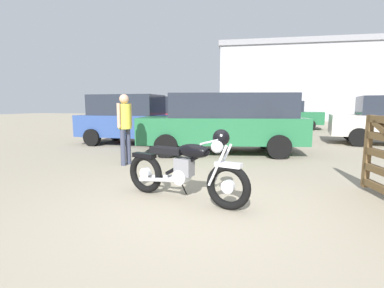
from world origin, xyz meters
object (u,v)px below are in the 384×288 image
Objects in this scene: silver_sedan_mid at (132,119)px; dark_sedan_left at (236,114)px; vintage_motorcycle at (187,168)px; red_hatchback_near at (187,116)px; pale_sedan_back at (224,121)px; bystander at (125,122)px; white_estate_far at (286,115)px.

silver_sedan_mid is 6.67m from dark_sedan_left.
red_hatchback_near is at bearing 121.91° from vintage_motorcycle.
red_hatchback_near reaches higher than vintage_motorcycle.
silver_sedan_mid is at bearing -124.92° from red_hatchback_near.
silver_sedan_mid is 0.79× the size of pale_sedan_back.
red_hatchback_near is at bearing 49.24° from dark_sedan_left.
silver_sedan_mid is at bearing 128.97° from bystander.
silver_sedan_mid is at bearing -116.88° from white_estate_far.
vintage_motorcycle is 0.52× the size of silver_sedan_mid.
red_hatchback_near is 0.93× the size of white_estate_far.
bystander is at bearing 152.07° from vintage_motorcycle.
white_estate_far is (6.08, 8.64, -0.08)m from silver_sedan_mid.
silver_sedan_mid is (-1.47, 3.33, -0.10)m from bystander.
silver_sedan_mid is at bearing -27.63° from pale_sedan_back.
bystander is 0.34× the size of dark_sedan_left.
silver_sedan_mid reaches higher than vintage_motorcycle.
bystander is 6.06m from red_hatchback_near.
pale_sedan_back is at bearing -96.56° from white_estate_far.
white_estate_far is at bearing 55.37° from silver_sedan_mid.
vintage_motorcycle is 4.32m from pale_sedan_back.
bystander is 0.42× the size of silver_sedan_mid.
pale_sedan_back is (3.51, -1.07, 0.02)m from silver_sedan_mid.
white_estate_far reaches higher than vintage_motorcycle.
vintage_motorcycle is at bearing -92.11° from white_estate_far.
bystander is 9.31m from dark_sedan_left.
vintage_motorcycle is at bearing -29.82° from bystander.
pale_sedan_back is 1.01× the size of dark_sedan_left.
white_estate_far is (4.71, 5.91, -0.08)m from red_hatchback_near.
dark_sedan_left reaches higher than vintage_motorcycle.
bystander is 0.34× the size of pale_sedan_back.
silver_sedan_mid is 0.89× the size of white_estate_far.
pale_sedan_back and dark_sedan_left have the same top height.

